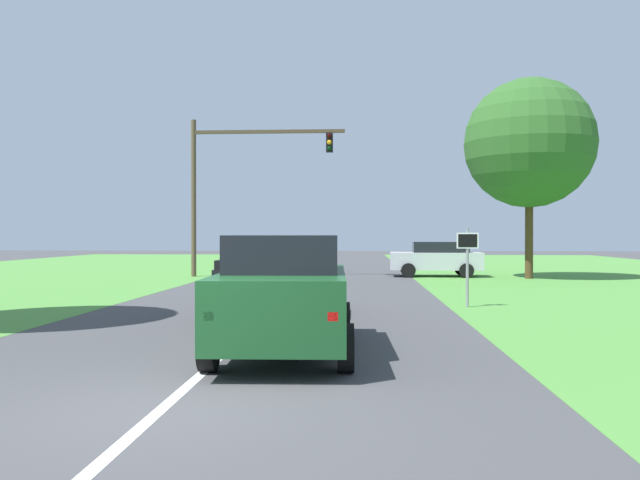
{
  "coord_description": "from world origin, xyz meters",
  "views": [
    {
      "loc": [
        2.28,
        -7.37,
        2.02
      ],
      "look_at": [
        0.88,
        15.56,
        1.83
      ],
      "focal_mm": 36.43,
      "sensor_mm": 36.0,
      "label": 1
    }
  ],
  "objects_px": {
    "red_suv_near": "(285,291)",
    "oak_tree_right": "(529,143)",
    "traffic_light": "(233,173)",
    "keep_moving_sign": "(467,256)",
    "pickup_truck_lead": "(276,277)",
    "crossing_suv_far": "(437,258)"
  },
  "relations": [
    {
      "from": "keep_moving_sign",
      "to": "red_suv_near",
      "type": "bearing_deg",
      "value": -120.63
    },
    {
      "from": "pickup_truck_lead",
      "to": "oak_tree_right",
      "type": "bearing_deg",
      "value": 55.72
    },
    {
      "from": "red_suv_near",
      "to": "pickup_truck_lead",
      "type": "relative_size",
      "value": 0.91
    },
    {
      "from": "red_suv_near",
      "to": "oak_tree_right",
      "type": "distance_m",
      "value": 21.83
    },
    {
      "from": "red_suv_near",
      "to": "oak_tree_right",
      "type": "bearing_deg",
      "value": 64.85
    },
    {
      "from": "oak_tree_right",
      "to": "crossing_suv_far",
      "type": "height_order",
      "value": "oak_tree_right"
    },
    {
      "from": "traffic_light",
      "to": "pickup_truck_lead",
      "type": "bearing_deg",
      "value": -75.01
    },
    {
      "from": "red_suv_near",
      "to": "pickup_truck_lead",
      "type": "distance_m",
      "value": 4.89
    },
    {
      "from": "oak_tree_right",
      "to": "crossing_suv_far",
      "type": "xyz_separation_m",
      "value": [
        -4.05,
        1.24,
        -5.31
      ]
    },
    {
      "from": "pickup_truck_lead",
      "to": "keep_moving_sign",
      "type": "xyz_separation_m",
      "value": [
        5.04,
        2.36,
        0.45
      ]
    },
    {
      "from": "red_suv_near",
      "to": "crossing_suv_far",
      "type": "xyz_separation_m",
      "value": [
        4.97,
        20.44,
        -0.16
      ]
    },
    {
      "from": "keep_moving_sign",
      "to": "crossing_suv_far",
      "type": "bearing_deg",
      "value": 86.92
    },
    {
      "from": "red_suv_near",
      "to": "traffic_light",
      "type": "xyz_separation_m",
      "value": [
        -4.76,
        19.68,
        3.91
      ]
    },
    {
      "from": "traffic_light",
      "to": "keep_moving_sign",
      "type": "xyz_separation_m",
      "value": [
        9.01,
        -12.49,
        -3.55
      ]
    },
    {
      "from": "traffic_light",
      "to": "oak_tree_right",
      "type": "xyz_separation_m",
      "value": [
        13.78,
        -0.47,
        1.23
      ]
    },
    {
      "from": "pickup_truck_lead",
      "to": "traffic_light",
      "type": "xyz_separation_m",
      "value": [
        -3.98,
        14.85,
        3.99
      ]
    },
    {
      "from": "pickup_truck_lead",
      "to": "traffic_light",
      "type": "distance_m",
      "value": 15.88
    },
    {
      "from": "pickup_truck_lead",
      "to": "keep_moving_sign",
      "type": "bearing_deg",
      "value": 25.08
    },
    {
      "from": "pickup_truck_lead",
      "to": "oak_tree_right",
      "type": "relative_size",
      "value": 0.59
    },
    {
      "from": "red_suv_near",
      "to": "pickup_truck_lead",
      "type": "height_order",
      "value": "red_suv_near"
    },
    {
      "from": "oak_tree_right",
      "to": "crossing_suv_far",
      "type": "distance_m",
      "value": 6.79
    },
    {
      "from": "pickup_truck_lead",
      "to": "red_suv_near",
      "type": "bearing_deg",
      "value": -80.79
    }
  ]
}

